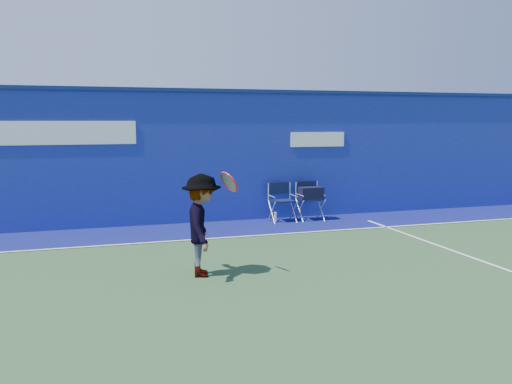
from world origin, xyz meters
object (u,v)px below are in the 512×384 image
object	(u,v)px
directors_chair_right	(310,204)
directors_chair_left	(282,210)
water_bottle	(275,217)
tennis_player	(202,225)

from	to	relation	value
directors_chair_right	directors_chair_left	bearing A→B (deg)	177.79
water_bottle	directors_chair_left	bearing A→B (deg)	10.85
directors_chair_left	tennis_player	distance (m)	4.71
directors_chair_left	water_bottle	size ratio (longest dim) A/B	3.82
directors_chair_right	tennis_player	distance (m)	5.11
directors_chair_right	water_bottle	size ratio (longest dim) A/B	3.86
directors_chair_left	water_bottle	world-z (taller)	directors_chair_left
directors_chair_left	directors_chair_right	world-z (taller)	directors_chair_right
water_bottle	tennis_player	xyz separation A→B (m)	(-2.51, -3.79, 0.67)
directors_chair_left	water_bottle	distance (m)	0.25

